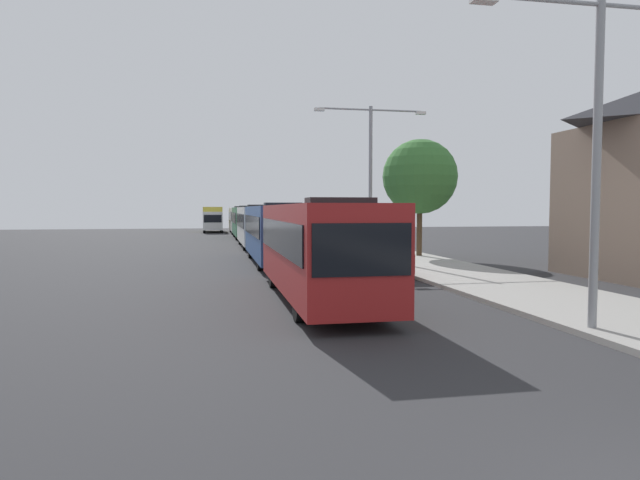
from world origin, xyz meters
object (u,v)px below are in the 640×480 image
(streetlamp_mid, at_px, (371,165))
(bus_rear, at_px, (241,219))
(white_suv, at_px, (375,252))
(bus_lead, at_px, (318,247))
(bus_fourth_in_line, at_px, (247,221))
(streetlamp_near, at_px, (598,123))
(bus_middle, at_px, (257,225))
(bus_second_in_line, at_px, (275,232))
(box_truck_oncoming, at_px, (213,218))
(roadside_tree, at_px, (420,177))

(streetlamp_mid, bearing_deg, bus_rear, 98.35)
(streetlamp_mid, bearing_deg, white_suv, -104.54)
(bus_lead, relative_size, bus_fourth_in_line, 1.03)
(white_suv, distance_m, streetlamp_near, 12.71)
(bus_rear, bearing_deg, bus_middle, -90.00)
(bus_lead, bearing_deg, white_suv, 58.44)
(streetlamp_mid, bearing_deg, bus_second_in_line, -176.73)
(box_truck_oncoming, bearing_deg, bus_second_in_line, -85.41)
(bus_fourth_in_line, bearing_deg, box_truck_oncoming, 101.87)
(bus_second_in_line, xyz_separation_m, box_truck_oncoming, (-3.30, 41.14, 0.02))
(box_truck_oncoming, bearing_deg, white_suv, -81.60)
(streetlamp_near, bearing_deg, bus_lead, 132.11)
(bus_rear, distance_m, streetlamp_near, 55.69)
(bus_second_in_line, height_order, bus_fourth_in_line, same)
(streetlamp_near, bearing_deg, streetlamp_mid, 90.00)
(bus_lead, distance_m, white_suv, 7.10)
(bus_fourth_in_line, relative_size, streetlamp_mid, 1.24)
(bus_second_in_line, xyz_separation_m, bus_fourth_in_line, (-0.00, 25.43, -0.00))
(streetlamp_mid, xyz_separation_m, roadside_tree, (3.31, 1.01, -0.55))
(white_suv, relative_size, streetlamp_mid, 0.60)
(bus_second_in_line, height_order, bus_middle, same)
(roadside_tree, bearing_deg, bus_lead, -122.67)
(bus_lead, bearing_deg, bus_rear, 90.00)
(streetlamp_near, bearing_deg, bus_fourth_in_line, 97.05)
(white_suv, xyz_separation_m, streetlamp_near, (1.70, -11.99, 3.84))
(bus_rear, bearing_deg, box_truck_oncoming, 129.29)
(white_suv, height_order, roadside_tree, roadside_tree)
(box_truck_oncoming, bearing_deg, streetlamp_mid, -77.97)
(bus_rear, bearing_deg, bus_lead, -90.00)
(bus_rear, bearing_deg, streetlamp_mid, -81.65)
(bus_fourth_in_line, bearing_deg, white_suv, -83.34)
(bus_middle, height_order, white_suv, bus_middle)
(bus_middle, height_order, bus_rear, same)
(bus_second_in_line, height_order, bus_rear, same)
(bus_middle, height_order, roadside_tree, roadside_tree)
(bus_middle, relative_size, streetlamp_near, 1.48)
(streetlamp_near, relative_size, roadside_tree, 1.11)
(bus_middle, bearing_deg, bus_fourth_in_line, 90.00)
(bus_second_in_line, bearing_deg, roadside_tree, 8.61)
(white_suv, relative_size, box_truck_oncoming, 0.63)
(bus_second_in_line, bearing_deg, streetlamp_mid, 3.27)
(bus_rear, xyz_separation_m, streetlamp_near, (5.40, -55.34, 3.18))
(box_truck_oncoming, bearing_deg, bus_rear, -50.71)
(bus_middle, bearing_deg, roadside_tree, -52.75)
(white_suv, bearing_deg, streetlamp_near, -81.93)
(white_suv, bearing_deg, bus_fourth_in_line, 96.66)
(bus_middle, height_order, streetlamp_mid, streetlamp_mid)
(bus_lead, relative_size, streetlamp_mid, 1.28)
(bus_second_in_line, bearing_deg, streetlamp_near, -73.51)
(bus_second_in_line, distance_m, streetlamp_near, 19.28)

